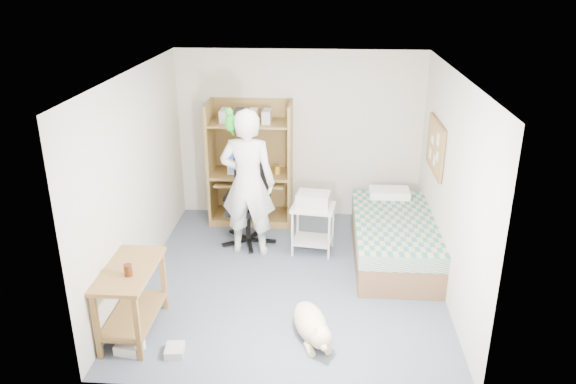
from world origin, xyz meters
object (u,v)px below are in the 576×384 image
object	(u,v)px
office_chair	(249,213)
bed	(394,238)
printer_cart	(313,221)
side_desk	(131,290)
computer_hutch	(251,167)
person	(248,183)
dog	(312,324)

from	to	relation	value
office_chair	bed	bearing A→B (deg)	-6.07
printer_cart	side_desk	bearing A→B (deg)	-125.13
bed	printer_cart	bearing A→B (deg)	173.64
computer_hutch	office_chair	world-z (taller)	computer_hutch
computer_hutch	office_chair	xyz separation A→B (m)	(0.06, -0.74, -0.40)
person	printer_cart	xyz separation A→B (m)	(0.84, 0.05, -0.54)
bed	dog	distance (m)	2.07
office_chair	dog	distance (m)	2.39
dog	printer_cart	size ratio (longest dim) A/B	1.44
bed	dog	world-z (taller)	bed
computer_hutch	dog	distance (m)	3.16
person	side_desk	bearing A→B (deg)	68.18
office_chair	person	distance (m)	0.64
bed	side_desk	bearing A→B (deg)	-147.50
printer_cart	person	bearing A→B (deg)	-168.77
person	printer_cart	size ratio (longest dim) A/B	2.96
bed	printer_cart	xyz separation A→B (m)	(-1.05, 0.12, 0.15)
side_desk	office_chair	xyz separation A→B (m)	(0.91, 2.20, -0.07)
bed	dog	xyz separation A→B (m)	(-1.01, -1.80, -0.13)
person	dog	world-z (taller)	person
side_desk	dog	size ratio (longest dim) A/B	1.05
office_chair	printer_cart	distance (m)	0.93
side_desk	printer_cart	xyz separation A→B (m)	(1.80, 1.93, -0.06)
office_chair	printer_cart	world-z (taller)	office_chair
computer_hutch	dog	size ratio (longest dim) A/B	1.89
side_desk	bed	bearing A→B (deg)	32.50
computer_hutch	printer_cart	bearing A→B (deg)	-46.71
side_desk	dog	world-z (taller)	side_desk
computer_hutch	printer_cart	xyz separation A→B (m)	(0.95, -1.00, -0.38)
person	dog	xyz separation A→B (m)	(0.89, -1.87, -0.82)
side_desk	office_chair	world-z (taller)	office_chair
bed	office_chair	world-z (taller)	office_chair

